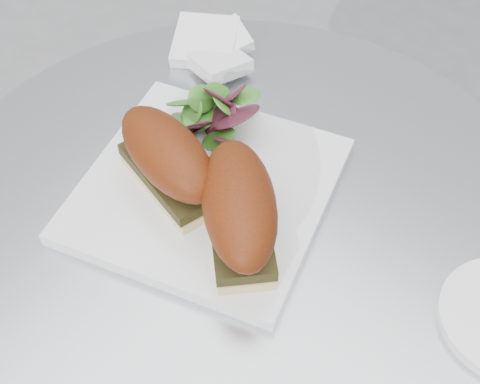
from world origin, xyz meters
name	(u,v)px	position (x,y,z in m)	size (l,w,h in m)	color
table	(238,330)	(0.00, 0.00, 0.49)	(0.70, 0.70, 0.73)	#B1B3B8
plate	(206,190)	(-0.05, 0.01, 0.74)	(0.25, 0.25, 0.02)	white
sandwich_left	(168,159)	(-0.08, -0.02, 0.79)	(0.16, 0.11, 0.08)	#DABE88
sandwich_right	(239,209)	(0.02, -0.02, 0.79)	(0.16, 0.16, 0.08)	#DABE88
salad	(218,111)	(-0.09, 0.08, 0.77)	(0.11, 0.11, 0.05)	#509B32
napkin	(213,57)	(-0.19, 0.18, 0.74)	(0.11, 0.11, 0.02)	white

